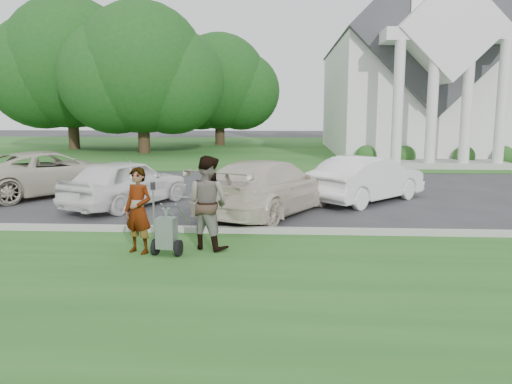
# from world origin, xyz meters

# --- Properties ---
(ground) EXTENTS (120.00, 120.00, 0.00)m
(ground) POSITION_xyz_m (0.00, 0.00, 0.00)
(ground) COLOR #333335
(ground) RESTS_ON ground
(grass_strip) EXTENTS (80.00, 7.00, 0.01)m
(grass_strip) POSITION_xyz_m (0.00, -3.00, 0.01)
(grass_strip) COLOR #22581E
(grass_strip) RESTS_ON ground
(church_lawn) EXTENTS (80.00, 30.00, 0.01)m
(church_lawn) POSITION_xyz_m (0.00, 27.00, 0.01)
(church_lawn) COLOR #22581E
(church_lawn) RESTS_ON ground
(curb) EXTENTS (80.00, 0.18, 0.15)m
(curb) POSITION_xyz_m (0.00, 0.55, 0.07)
(curb) COLOR #9E9E93
(curb) RESTS_ON ground
(church) EXTENTS (9.19, 19.00, 24.10)m
(church) POSITION_xyz_m (9.00, 23.11, 5.94)
(church) COLOR white
(church) RESTS_ON ground
(tree_left) EXTENTS (10.63, 8.40, 9.71)m
(tree_left) POSITION_xyz_m (-8.01, 21.99, 5.11)
(tree_left) COLOR #332316
(tree_left) RESTS_ON ground
(tree_far) EXTENTS (11.64, 9.20, 10.73)m
(tree_far) POSITION_xyz_m (-14.01, 24.99, 5.69)
(tree_far) COLOR #332316
(tree_far) RESTS_ON ground
(tree_back) EXTENTS (9.61, 7.60, 8.89)m
(tree_back) POSITION_xyz_m (-4.01, 29.99, 4.73)
(tree_back) COLOR #332316
(tree_back) RESTS_ON ground
(striping_cart) EXTENTS (0.60, 1.14, 1.01)m
(striping_cart) POSITION_xyz_m (-1.00, -1.29, 0.44)
(striping_cart) COLOR black
(striping_cart) RESTS_ON ground
(person_left) EXTENTS (0.72, 0.61, 1.68)m
(person_left) POSITION_xyz_m (-1.58, -1.15, 0.84)
(person_left) COLOR #999999
(person_left) RESTS_ON ground
(person_right) EXTENTS (1.14, 1.05, 1.88)m
(person_right) POSITION_xyz_m (-0.28, -0.75, 0.94)
(person_right) COLOR #999999
(person_right) RESTS_ON ground
(parking_meter_near) EXTENTS (0.09, 0.08, 1.28)m
(parking_meter_near) POSITION_xyz_m (-1.57, -0.08, 0.81)
(parking_meter_near) COLOR #97999F
(parking_meter_near) RESTS_ON ground
(car_a) EXTENTS (5.17, 5.63, 1.46)m
(car_a) POSITION_xyz_m (-6.57, 5.63, 0.73)
(car_a) COLOR beige
(car_a) RESTS_ON ground
(car_b) EXTENTS (3.27, 4.47, 1.41)m
(car_b) POSITION_xyz_m (-3.33, 3.61, 0.71)
(car_b) COLOR white
(car_b) RESTS_ON ground
(car_c) EXTENTS (4.16, 5.49, 1.48)m
(car_c) POSITION_xyz_m (0.81, 2.78, 0.74)
(car_c) COLOR beige
(car_c) RESTS_ON ground
(car_d) EXTENTS (4.04, 4.12, 1.41)m
(car_d) POSITION_xyz_m (3.81, 4.82, 0.71)
(car_d) COLOR white
(car_d) RESTS_ON ground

